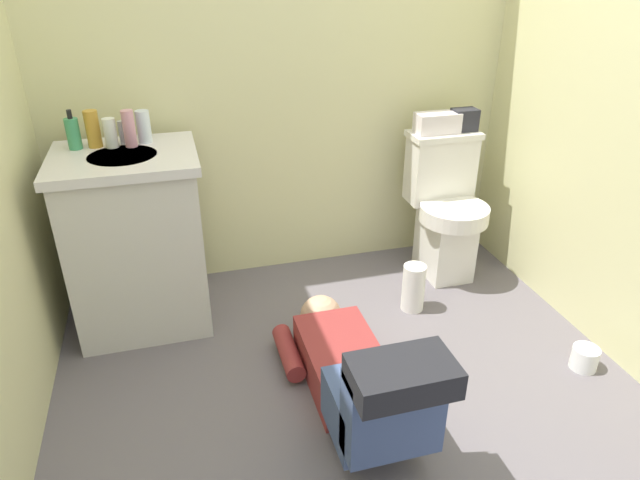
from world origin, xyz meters
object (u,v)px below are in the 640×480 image
person_plumber (357,375)px  tissue_box (437,123)px  bottle_clear (144,127)px  toilet_paper_roll (585,358)px  toilet (445,208)px  toiletry_bag (464,120)px  faucet (121,132)px  bottle_white (110,133)px  soap_dispenser (73,133)px  bottle_amber (93,129)px  vanity_cabinet (137,239)px  bottle_pink (129,129)px  paper_towel_roll (413,288)px

person_plumber → tissue_box: bearing=53.2°
bottle_clear → toilet_paper_roll: 2.12m
toilet → toiletry_bag: (0.10, 0.09, 0.44)m
faucet → toilet_paper_roll: size_ratio=0.91×
tissue_box → bottle_white: (-1.54, -0.04, 0.08)m
soap_dispenser → bottle_clear: (0.29, 0.02, 0.00)m
toilet → soap_dispenser: (-1.74, 0.07, 0.52)m
bottle_amber → toilet: bearing=-2.6°
bottle_white → toilet: bearing=-1.8°
vanity_cabinet → bottle_pink: bearing=67.9°
person_plumber → paper_towel_roll: 0.77m
person_plumber → bottle_amber: bearing=131.4°
vanity_cabinet → bottle_white: (-0.04, 0.10, 0.46)m
soap_dispenser → toilet_paper_roll: soap_dispenser is taller
bottle_white → paper_towel_roll: bearing=-16.0°
toilet → bottle_clear: 1.54m
toiletry_bag → toilet_paper_roll: 1.27m
faucet → bottle_pink: 0.07m
faucet → bottle_amber: (-0.11, -0.01, 0.03)m
faucet → paper_towel_roll: faucet is taller
bottle_pink → bottle_clear: bearing=37.7°
bottle_clear → toilet: bearing=-3.4°
bottle_amber → tissue_box: bearing=0.5°
vanity_cabinet → tissue_box: size_ratio=3.73×
toiletry_bag → soap_dispenser: (-1.84, -0.02, 0.08)m
toiletry_bag → bottle_white: 1.69m
person_plumber → bottle_clear: 1.39m
vanity_cabinet → bottle_pink: bottle_pink is taller
vanity_cabinet → soap_dispenser: (-0.19, 0.12, 0.47)m
tissue_box → toiletry_bag: 0.15m
bottle_pink → bottle_clear: size_ratio=1.12×
bottle_white → bottle_pink: (0.08, -0.01, 0.02)m
tissue_box → bottle_amber: bearing=-179.5°
person_plumber → toilet_paper_roll: (1.01, -0.02, -0.13)m
toilet_paper_roll → tissue_box: bearing=104.4°
soap_dispenser → paper_towel_roll: soap_dispenser is taller
bottle_pink → bottle_clear: bottle_pink is taller
toilet → bottle_pink: bottle_pink is taller
faucet → person_plumber: 1.43m
bottle_pink → toilet_paper_roll: bottle_pink is taller
toilet → toiletry_bag: size_ratio=6.05×
paper_towel_roll → soap_dispenser: bearing=164.8°
tissue_box → toiletry_bag: size_ratio=1.77×
toilet → bottle_white: (-1.59, 0.05, 0.51)m
bottle_pink → tissue_box: bearing=1.9°
bottle_white → bottle_clear: bearing=14.3°
faucet → paper_towel_roll: (1.25, -0.41, -0.75)m
person_plumber → vanity_cabinet: bearing=131.4°
bottle_amber → bottle_clear: size_ratio=1.12×
bottle_pink → bottle_clear: (0.06, 0.04, -0.01)m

